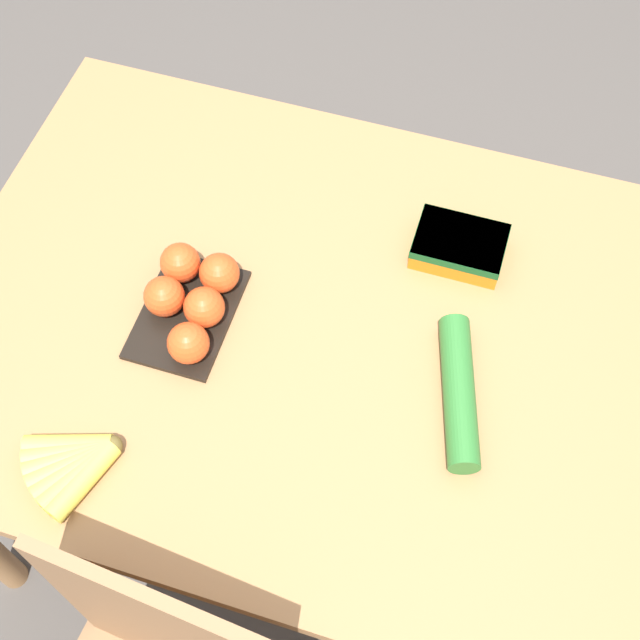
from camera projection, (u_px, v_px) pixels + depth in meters
name	position (u px, v px, depth m)	size (l,w,h in m)	color
ground_plane	(320.00, 483.00, 2.22)	(12.00, 12.00, 0.00)	#4C4742
dining_table	(320.00, 355.00, 1.64)	(1.36, 0.99, 0.77)	#9E7044
banana_bunch	(74.00, 464.00, 1.41)	(0.16, 0.16, 0.04)	brown
tomato_pack	(191.00, 299.00, 1.54)	(0.16, 0.23, 0.08)	black
carrot_bag	(460.00, 245.00, 1.61)	(0.16, 0.12, 0.05)	orange
cucumber_near	(459.00, 392.00, 1.47)	(0.13, 0.27, 0.05)	#2D702D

